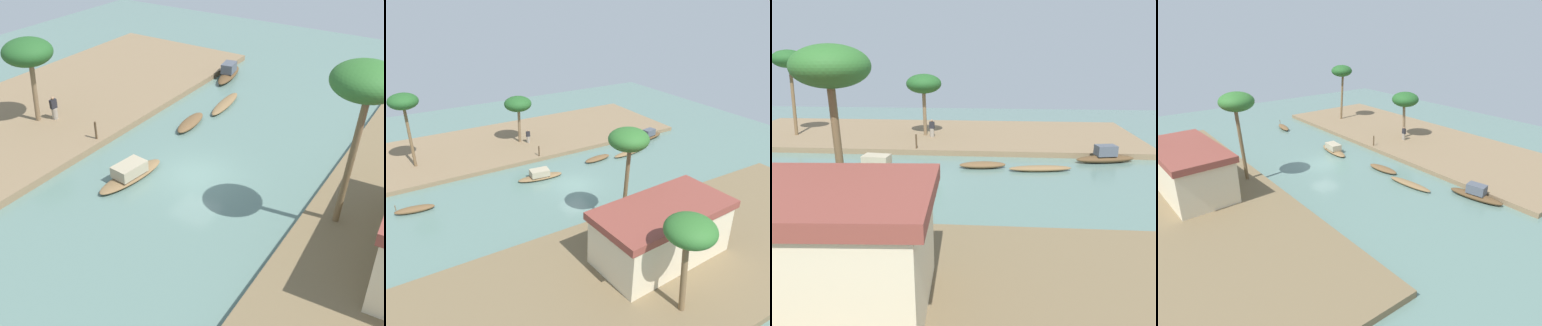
{
  "view_description": "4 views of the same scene",
  "coord_description": "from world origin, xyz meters",
  "views": [
    {
      "loc": [
        19.07,
        12.0,
        14.52
      ],
      "look_at": [
        0.09,
        -0.18,
        0.78
      ],
      "focal_mm": 44.38,
      "sensor_mm": 36.0,
      "label": 1
    },
    {
      "loc": [
        16.26,
        27.91,
        17.24
      ],
      "look_at": [
        -1.85,
        -2.43,
        0.89
      ],
      "focal_mm": 35.42,
      "sensor_mm": 36.0,
      "label": 2
    },
    {
      "loc": [
        -5.69,
        22.4,
        8.1
      ],
      "look_at": [
        -3.82,
        -2.42,
        0.69
      ],
      "focal_mm": 35.82,
      "sensor_mm": 36.0,
      "label": 3
    },
    {
      "loc": [
        -28.36,
        18.33,
        13.61
      ],
      "look_at": [
        -3.29,
        -0.85,
        0.95
      ],
      "focal_mm": 32.87,
      "sensor_mm": 36.0,
      "label": 4
    }
  ],
  "objects": [
    {
      "name": "river_water",
      "position": [
        0.0,
        0.0,
        0.0
      ],
      "size": [
        64.21,
        64.21,
        0.0
      ],
      "primitive_type": "plane",
      "color": "slate",
      "rests_on": "ground"
    },
    {
      "name": "riverbank_right",
      "position": [
        0.0,
        13.25,
        0.22
      ],
      "size": [
        37.7,
        13.32,
        0.45
      ],
      "primitive_type": "cube",
      "color": "brown",
      "rests_on": "ground"
    },
    {
      "name": "riverside_building",
      "position": [
        0.67,
        12.68,
        2.44
      ],
      "size": [
        9.75,
        5.24,
        3.94
      ],
      "rotation": [
        0.0,
        0.0,
        0.06
      ],
      "color": "beige",
      "rests_on": "riverbank_right"
    },
    {
      "name": "palm_tree_left_near",
      "position": [
        0.51,
        -12.01,
        5.08
      ],
      "size": [
        3.14,
        3.14,
        5.57
      ],
      "color": "#7F6647",
      "rests_on": "riverbank_left"
    },
    {
      "name": "sampan_with_tall_canopy",
      "position": [
        -9.05,
        -3.18,
        0.19
      ],
      "size": [
        4.42,
        1.35,
        0.39
      ],
      "rotation": [
        0.0,
        0.0,
        0.11
      ],
      "color": "brown",
      "rests_on": "river_water"
    },
    {
      "name": "palm_tree_left_far",
      "position": [
        12.52,
        -11.49,
        7.14
      ],
      "size": [
        2.89,
        2.89,
        7.64
      ],
      "color": "brown",
      "rests_on": "riverbank_left"
    },
    {
      "name": "mooring_post",
      "position": [
        0.37,
        -7.07,
        1.02
      ],
      "size": [
        0.14,
        0.14,
        1.15
      ],
      "primitive_type": "cylinder",
      "color": "#4C3823",
      "rests_on": "riverbank_left"
    },
    {
      "name": "sampan_downstream_large",
      "position": [
        -14.11,
        -5.67,
        0.46
      ],
      "size": [
        4.56,
        1.88,
        1.31
      ],
      "rotation": [
        0.0,
        0.0,
        0.19
      ],
      "color": "brown",
      "rests_on": "river_water"
    },
    {
      "name": "sampan_open_hull",
      "position": [
        2.31,
        -2.81,
        0.38
      ],
      "size": [
        4.64,
        1.72,
        1.01
      ],
      "rotation": [
        0.0,
        0.0,
        -0.11
      ],
      "color": "brown",
      "rests_on": "river_water"
    },
    {
      "name": "riverbank_left",
      "position": [
        0.0,
        -13.25,
        0.22
      ],
      "size": [
        37.7,
        13.32,
        0.45
      ],
      "primitive_type": "cube",
      "color": "#846B4C",
      "rests_on": "ground"
    },
    {
      "name": "person_on_near_bank",
      "position": [
        -0.24,
        -11.32,
        1.14
      ],
      "size": [
        0.46,
        0.4,
        1.61
      ],
      "rotation": [
        0.0,
        0.0,
        3.08
      ],
      "color": "gray",
      "rests_on": "riverbank_left"
    },
    {
      "name": "palm_tree_right_tall",
      "position": [
        0.33,
        8.25,
        7.35
      ],
      "size": [
        2.96,
        2.96,
        7.87
      ],
      "color": "brown",
      "rests_on": "riverbank_right"
    },
    {
      "name": "sampan_upstream_small",
      "position": [
        14.1,
        -2.69,
        0.25
      ],
      "size": [
        3.32,
        1.34,
        0.96
      ],
      "rotation": [
        0.0,
        0.0,
        -0.14
      ],
      "color": "brown",
      "rests_on": "river_water"
    },
    {
      "name": "sampan_midstream",
      "position": [
        -5.05,
        -3.6,
        0.23
      ],
      "size": [
        3.39,
        1.37,
        0.45
      ],
      "rotation": [
        0.0,
        0.0,
        0.12
      ],
      "color": "brown",
      "rests_on": "river_water"
    },
    {
      "name": "palm_tree_right_short",
      "position": [
        2.82,
        16.83,
        5.64
      ],
      "size": [
        2.83,
        2.83,
        6.12
      ],
      "color": "brown",
      "rests_on": "riverbank_right"
    }
  ]
}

